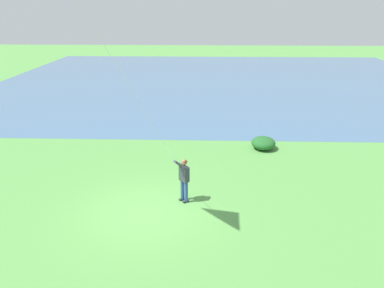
{
  "coord_description": "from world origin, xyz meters",
  "views": [
    {
      "loc": [
        12.43,
        2.14,
        7.25
      ],
      "look_at": [
        -0.47,
        1.68,
        2.54
      ],
      "focal_mm": 36.2,
      "sensor_mm": 36.0,
      "label": 1
    }
  ],
  "objects": [
    {
      "name": "ground_plane",
      "position": [
        0.0,
        0.0,
        0.0
      ],
      "size": [
        120.0,
        120.0,
        0.0
      ],
      "primitive_type": "plane",
      "color": "#569947"
    },
    {
      "name": "person_kite_flyer",
      "position": [
        -0.92,
        1.35,
        1.05
      ],
      "size": [
        0.58,
        0.61,
        1.83
      ],
      "color": "#232328",
      "rests_on": "ground"
    },
    {
      "name": "lakeside_shrub",
      "position": [
        -6.84,
        5.22,
        0.32
      ],
      "size": [
        1.41,
        1.26,
        0.63
      ],
      "primitive_type": "ellipsoid",
      "color": "#236028",
      "rests_on": "ground"
    },
    {
      "name": "lake_water",
      "position": [
        -26.01,
        4.0,
        0.0
      ],
      "size": [
        36.0,
        44.0,
        0.01
      ],
      "primitive_type": "cube",
      "color": "#476B8E",
      "rests_on": "ground"
    }
  ]
}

